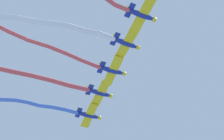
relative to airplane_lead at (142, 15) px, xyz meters
The scene contains 9 objects.
airplane_lead is the anchor object (origin of this frame).
airplane_left_wing 6.00m from the airplane_lead, 125.57° to the left, with size 5.38×6.17×1.67m.
smoke_trail_left_wing 13.09m from the airplane_lead, behind, with size 16.68×9.26×1.50m.
airplane_right_wing 11.96m from the airplane_lead, 125.57° to the left, with size 5.23×6.38×1.67m.
smoke_trail_right_wing 18.68m from the airplane_lead, behind, with size 19.24×16.92×3.29m.
airplane_slot 17.96m from the airplane_lead, 125.57° to the left, with size 5.30×6.30×1.67m.
smoke_trail_slot 23.02m from the airplane_lead, 163.23° to the left, with size 20.08×13.86×1.75m.
airplane_trail 23.94m from the airplane_lead, 125.57° to the left, with size 5.21×6.40×1.67m.
smoke_trail_trail 28.40m from the airplane_lead, 149.69° to the left, with size 18.15×7.86×1.76m.
Camera 1 is at (11.23, -40.80, 4.56)m, focal length 62.55 mm.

